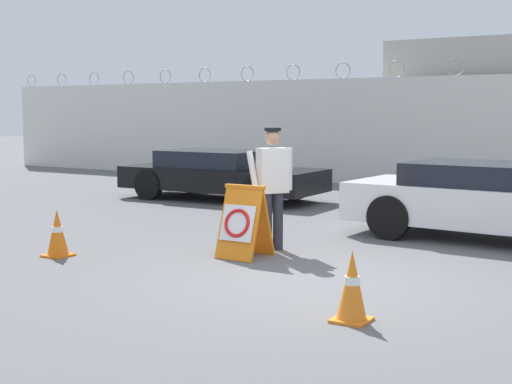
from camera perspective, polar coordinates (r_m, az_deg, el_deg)
The scene contains 7 objects.
ground_plane at distance 8.70m, azimuth 5.00°, elevation -7.15°, with size 90.00×90.00×0.00m, color #5B5B5E.
barricade_sign at distance 9.98m, azimuth -1.02°, elevation -2.38°, with size 0.64×0.66×1.03m.
security_guard at distance 10.45m, azimuth 1.33°, elevation 0.83°, with size 0.62×0.57×1.81m.
traffic_cone_near at distance 10.46m, azimuth -15.60°, elevation -3.19°, with size 0.35×0.35×0.67m.
traffic_cone_far at distance 7.05m, azimuth 7.69°, elevation -7.49°, with size 0.35×0.35×0.71m.
parked_car_front_coupe at distance 16.57m, azimuth -2.89°, elevation 1.44°, with size 4.78×2.01×1.15m.
parked_car_rear_sedan at distance 11.90m, azimuth 18.47°, elevation -0.64°, with size 4.72×2.16×1.23m.
Camera 1 is at (3.75, -7.58, 2.04)m, focal length 50.00 mm.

